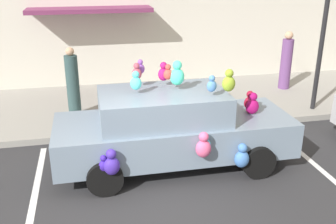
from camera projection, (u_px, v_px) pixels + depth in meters
The scene contains 9 objects.
ground_plane at pixel (152, 212), 6.37m from camera, with size 60.00×60.00×0.00m, color #2D2D30.
sidewalk at pixel (121, 106), 10.91m from camera, with size 24.00×4.00×0.15m, color gray.
parking_stripe_front at pixel (312, 162), 7.96m from camera, with size 0.12×3.60×0.01m, color silver.
parking_stripe_rear at pixel (35, 192), 6.90m from camera, with size 0.12×3.60×0.01m, color silver.
plush_covered_car at pixel (172, 128), 7.59m from camera, with size 4.60×2.02×2.13m.
teddy_bear_on_sidewalk at pixel (213, 104), 10.04m from camera, with size 0.29×0.24×0.56m.
street_lamp_post at pixel (326, 12), 9.58m from camera, with size 0.28×0.28×4.18m.
pedestrian_near_shopfront at pixel (73, 85), 9.69m from camera, with size 0.32×0.32×1.77m.
pedestrian_walking_past at pixel (286, 62), 11.92m from camera, with size 0.34×0.34×1.77m.
Camera 1 is at (-0.86, -5.30, 3.80)m, focal length 41.56 mm.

